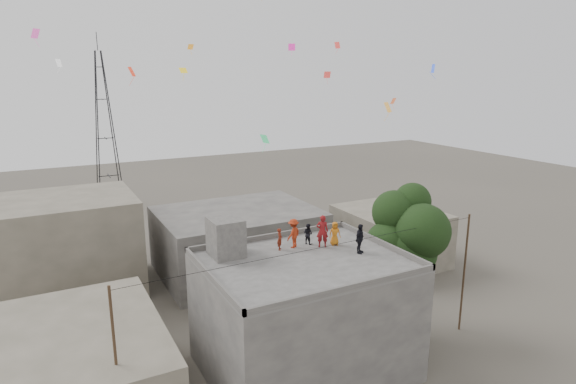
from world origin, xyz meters
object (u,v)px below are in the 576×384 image
Objects in this scene: tree at (408,236)px; person_dark_adult at (360,239)px; stair_head_box at (226,237)px; person_red_adult at (322,231)px; transmission_tower at (105,130)px.

person_dark_adult is (-4.23, -0.99, 0.80)m from tree.
tree reaches higher than stair_head_box.
person_red_adult is (5.11, -1.24, -0.10)m from stair_head_box.
transmission_tower is (-11.37, 39.40, 2.97)m from tree.
tree is (10.57, -2.00, -1.00)m from stair_head_box.
person_dark_adult is at bearing 154.59° from person_red_adult.
transmission_tower is at bearing 106.09° from tree.
person_red_adult is 1.13× the size of person_dark_adult.
person_red_adult is at bearing 172.03° from tree.
person_dark_adult is at bearing -79.98° from transmission_tower.
transmission_tower is 12.51× the size of person_dark_adult.
transmission_tower is at bearing -51.62° from person_red_adult.
stair_head_box is 1.11× the size of person_red_adult.
tree is 5.04× the size of person_red_adult.
transmission_tower is (-0.80, 37.40, 1.97)m from stair_head_box.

